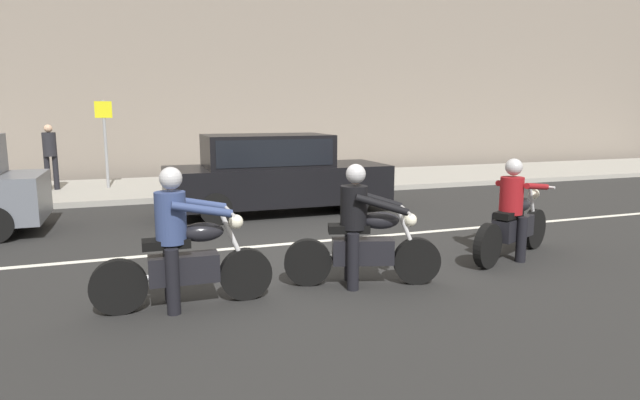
% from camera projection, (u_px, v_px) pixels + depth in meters
% --- Properties ---
extents(ground_plane, '(80.00, 80.00, 0.00)m').
position_uv_depth(ground_plane, '(312.00, 257.00, 8.09)').
color(ground_plane, '#242424').
extents(sidewalk_slab, '(40.00, 4.40, 0.14)m').
position_uv_depth(sidewalk_slab, '(224.00, 185.00, 15.51)').
color(sidewalk_slab, '#99968E').
rests_on(sidewalk_slab, ground_plane).
extents(lane_marking_stripe, '(18.00, 0.14, 0.01)m').
position_uv_depth(lane_marking_stripe, '(257.00, 246.00, 8.71)').
color(lane_marking_stripe, silver).
rests_on(lane_marking_stripe, ground_plane).
extents(motorcycle_with_rider_crimson, '(2.04, 1.11, 1.52)m').
position_uv_depth(motorcycle_with_rider_crimson, '(513.00, 217.00, 7.96)').
color(motorcycle_with_rider_crimson, black).
rests_on(motorcycle_with_rider_crimson, ground_plane).
extents(motorcycle_with_rider_denim_blue, '(2.02, 0.70, 1.61)m').
position_uv_depth(motorcycle_with_rider_denim_blue, '(182.00, 250.00, 5.93)').
color(motorcycle_with_rider_denim_blue, black).
rests_on(motorcycle_with_rider_denim_blue, ground_plane).
extents(motorcycle_with_rider_black_leather, '(1.95, 0.87, 1.56)m').
position_uv_depth(motorcycle_with_rider_black_leather, '(362.00, 236.00, 6.70)').
color(motorcycle_with_rider_black_leather, black).
rests_on(motorcycle_with_rider_black_leather, ground_plane).
extents(parked_sedan_black, '(4.79, 1.82, 1.72)m').
position_uv_depth(parked_sedan_black, '(274.00, 173.00, 11.48)').
color(parked_sedan_black, black).
rests_on(parked_sedan_black, ground_plane).
extents(street_sign_post, '(0.44, 0.08, 2.37)m').
position_uv_depth(street_sign_post, '(105.00, 135.00, 14.29)').
color(street_sign_post, gray).
rests_on(street_sign_post, sidewalk_slab).
extents(pedestrian_bystander, '(0.34, 0.34, 1.74)m').
position_uv_depth(pedestrian_bystander, '(50.00, 152.00, 13.97)').
color(pedestrian_bystander, black).
rests_on(pedestrian_bystander, sidewalk_slab).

